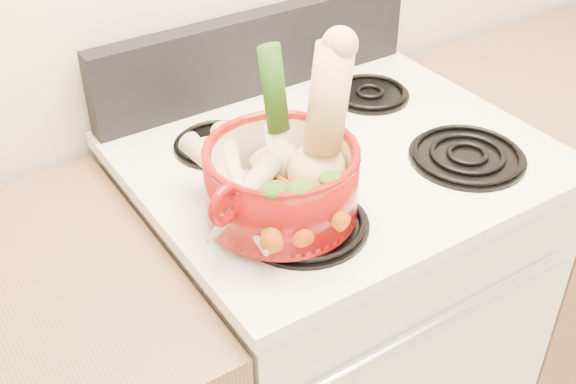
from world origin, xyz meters
TOP-DOWN VIEW (x-y plane):
  - stove_body at (0.00, 1.40)m, footprint 0.76×0.65m
  - cooktop at (0.00, 1.40)m, footprint 0.78×0.67m
  - control_backsplash at (0.00, 1.70)m, footprint 0.76×0.05m
  - oven_handle at (0.00, 1.06)m, footprint 0.60×0.02m
  - burner_front_left at (-0.19, 1.24)m, footprint 0.22×0.22m
  - burner_front_right at (0.19, 1.24)m, footprint 0.22×0.22m
  - burner_back_left at (-0.19, 1.54)m, footprint 0.17×0.17m
  - burner_back_right at (0.19, 1.54)m, footprint 0.17×0.17m
  - dutch_oven at (-0.21, 1.27)m, footprint 0.33×0.33m
  - pot_handle_left at (-0.34, 1.22)m, footprint 0.07×0.04m
  - pot_handle_right at (-0.08, 1.33)m, footprint 0.07×0.04m
  - squash at (-0.15, 1.26)m, footprint 0.19×0.17m
  - leek at (-0.19, 1.31)m, footprint 0.05×0.09m
  - ginger at (-0.18, 1.35)m, footprint 0.10×0.08m
  - parsnip_0 at (-0.26, 1.32)m, footprint 0.06×0.24m
  - parsnip_1 at (-0.29, 1.27)m, footprint 0.08×0.23m
  - parsnip_2 at (-0.26, 1.34)m, footprint 0.09×0.18m
  - parsnip_3 at (-0.29, 1.27)m, footprint 0.20×0.14m
  - parsnip_4 at (-0.29, 1.34)m, footprint 0.06×0.21m
  - parsnip_5 at (-0.27, 1.32)m, footprint 0.12×0.23m
  - carrot_0 at (-0.23, 1.23)m, footprint 0.08×0.17m
  - carrot_1 at (-0.26, 1.23)m, footprint 0.12×0.16m
  - carrot_2 at (-0.20, 1.22)m, footprint 0.06×0.17m

SIDE VIEW (x-z plane):
  - stove_body at x=0.00m, z-range 0.00..0.92m
  - oven_handle at x=0.00m, z-range 0.77..0.79m
  - cooktop at x=0.00m, z-range 0.92..0.95m
  - burner_front_left at x=-0.19m, z-range 0.95..0.97m
  - burner_front_right at x=0.19m, z-range 0.95..0.97m
  - burner_back_left at x=-0.19m, z-range 0.95..0.97m
  - burner_back_right at x=0.19m, z-range 0.95..0.97m
  - carrot_0 at x=-0.23m, z-range 0.99..1.04m
  - parsnip_0 at x=-0.26m, z-range 0.98..1.05m
  - ginger at x=-0.18m, z-range 0.99..1.04m
  - carrot_1 at x=-0.26m, z-range 0.99..1.04m
  - carrot_2 at x=-0.20m, z-range 1.00..1.05m
  - parsnip_1 at x=-0.29m, z-range 0.99..1.06m
  - dutch_oven at x=-0.21m, z-range 0.97..1.09m
  - parsnip_2 at x=-0.26m, z-range 1.00..1.06m
  - parsnip_3 at x=-0.29m, z-range 1.01..1.07m
  - parsnip_4 at x=-0.29m, z-range 1.01..1.07m
  - control_backsplash at x=0.00m, z-range 0.95..1.13m
  - parsnip_5 at x=-0.27m, z-range 1.01..1.08m
  - pot_handle_left at x=-0.34m, z-range 1.04..1.11m
  - pot_handle_right at x=-0.08m, z-range 1.04..1.11m
  - leek at x=-0.19m, z-range 0.99..1.26m
  - squash at x=-0.15m, z-range 0.99..1.27m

